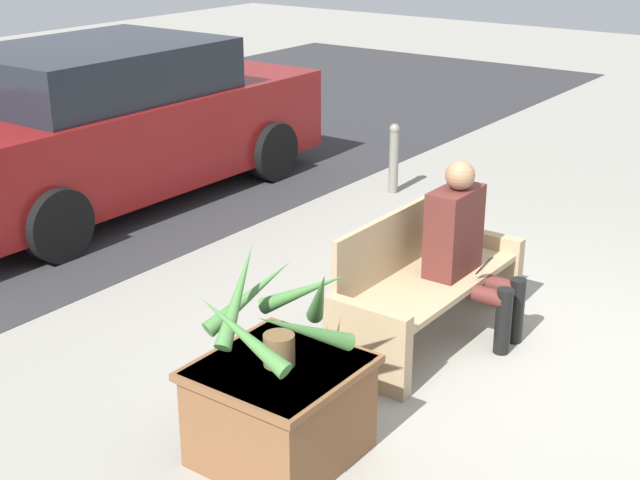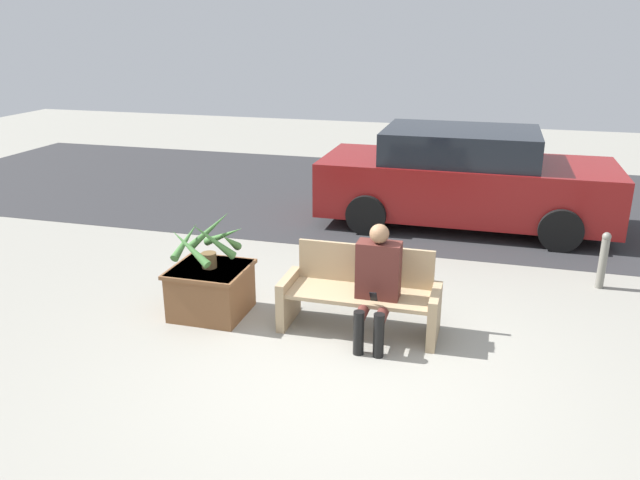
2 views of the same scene
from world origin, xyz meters
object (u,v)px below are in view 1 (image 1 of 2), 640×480
object	(u,v)px
person_seated	(465,244)
potted_plant	(277,312)
parked_car	(106,124)
bollard_post	(394,157)
planter_box	(280,407)
bench	(423,283)

from	to	relation	value
person_seated	potted_plant	size ratio (longest dim) A/B	1.60
parked_car	potted_plant	bearing A→B (deg)	-121.04
person_seated	bollard_post	xyz separation A→B (m)	(2.35, 1.98, -0.27)
planter_box	parked_car	distance (m)	4.70
bench	person_seated	bearing A→B (deg)	-43.44
planter_box	parked_car	world-z (taller)	parked_car
parked_car	bench	bearing A→B (deg)	-101.36
bollard_post	potted_plant	bearing A→B (deg)	-155.73
bench	person_seated	world-z (taller)	person_seated
planter_box	bollard_post	size ratio (longest dim) A/B	1.15
potted_plant	parked_car	size ratio (longest dim) A/B	0.17
parked_car	person_seated	bearing A→B (deg)	-98.22
bench	bollard_post	world-z (taller)	bench
bollard_post	planter_box	bearing A→B (deg)	-155.59
person_seated	parked_car	world-z (taller)	parked_car
person_seated	planter_box	bearing A→B (deg)	177.34
planter_box	potted_plant	bearing A→B (deg)	70.43
planter_box	potted_plant	xyz separation A→B (m)	(0.00, 0.01, 0.53)
bench	parked_car	world-z (taller)	parked_car
bench	planter_box	size ratio (longest dim) A/B	2.02
bench	parked_car	distance (m)	4.00
person_seated	potted_plant	bearing A→B (deg)	176.89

